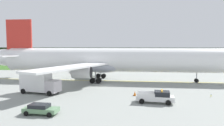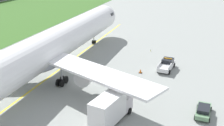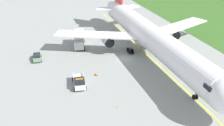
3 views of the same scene
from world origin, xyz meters
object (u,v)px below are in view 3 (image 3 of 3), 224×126
Objects in this scene: apron_cone at (96,74)px; staff_car at (37,57)px; airliner at (150,36)px; catering_truck at (79,39)px; ops_pickup_truck at (79,82)px.

staff_car is at bearing -136.23° from apron_cone.
airliner is 8.19× the size of catering_truck.
airliner is 21.04m from ops_pickup_truck.
staff_car is at bearing -154.80° from ops_pickup_truck.
ops_pickup_truck is 16.34m from staff_car.
ops_pickup_truck is (8.95, -18.61, -4.05)m from airliner.
airliner reaches higher than catering_truck.
apron_cone is at bearing 43.77° from staff_car.
staff_car is 16.02m from apron_cone.
ops_pickup_truck is at bearing 25.20° from staff_car.
ops_pickup_truck reaches higher than staff_car.
airliner is 13.98× the size of staff_car.
ops_pickup_truck is 5.26m from apron_cone.
catering_truck is 9.75× the size of apron_cone.
catering_truck reaches higher than apron_cone.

